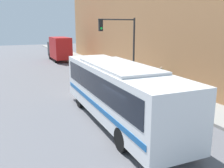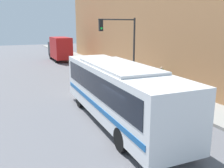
{
  "view_description": "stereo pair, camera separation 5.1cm",
  "coord_description": "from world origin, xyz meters",
  "px_view_note": "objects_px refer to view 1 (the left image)",
  "views": [
    {
      "loc": [
        -5.12,
        -8.98,
        5.06
      ],
      "look_at": [
        1.27,
        5.29,
        1.35
      ],
      "focal_mm": 40.0,
      "sensor_mm": 36.0,
      "label": 1
    },
    {
      "loc": [
        -5.08,
        -9.0,
        5.06
      ],
      "look_at": [
        1.27,
        5.29,
        1.35
      ],
      "focal_mm": 40.0,
      "sensor_mm": 36.0,
      "label": 2
    }
  ],
  "objects_px": {
    "city_bus": "(118,89)",
    "pedestrian_near_corner": "(161,77)",
    "parking_meter": "(139,75)",
    "delivery_truck": "(59,48)",
    "traffic_light_pole": "(122,39)",
    "fire_hydrant": "(192,102)"
  },
  "relations": [
    {
      "from": "traffic_light_pole",
      "to": "city_bus",
      "type": "bearing_deg",
      "value": -117.82
    },
    {
      "from": "city_bus",
      "to": "pedestrian_near_corner",
      "type": "relative_size",
      "value": 6.31
    },
    {
      "from": "delivery_truck",
      "to": "traffic_light_pole",
      "type": "relative_size",
      "value": 1.22
    },
    {
      "from": "delivery_truck",
      "to": "parking_meter",
      "type": "height_order",
      "value": "delivery_truck"
    },
    {
      "from": "delivery_truck",
      "to": "traffic_light_pole",
      "type": "bearing_deg",
      "value": -85.09
    },
    {
      "from": "delivery_truck",
      "to": "parking_meter",
      "type": "distance_m",
      "value": 18.73
    },
    {
      "from": "delivery_truck",
      "to": "fire_hydrant",
      "type": "distance_m",
      "value": 24.93
    },
    {
      "from": "fire_hydrant",
      "to": "parking_meter",
      "type": "relative_size",
      "value": 0.57
    },
    {
      "from": "pedestrian_near_corner",
      "to": "parking_meter",
      "type": "bearing_deg",
      "value": 140.28
    },
    {
      "from": "traffic_light_pole",
      "to": "parking_meter",
      "type": "distance_m",
      "value": 3.28
    },
    {
      "from": "pedestrian_near_corner",
      "to": "traffic_light_pole",
      "type": "bearing_deg",
      "value": 133.45
    },
    {
      "from": "parking_meter",
      "to": "pedestrian_near_corner",
      "type": "height_order",
      "value": "pedestrian_near_corner"
    },
    {
      "from": "city_bus",
      "to": "traffic_light_pole",
      "type": "xyz_separation_m",
      "value": [
        3.88,
        7.35,
        2.09
      ]
    },
    {
      "from": "fire_hydrant",
      "to": "parking_meter",
      "type": "xyz_separation_m",
      "value": [
        0.0,
        6.22,
        0.52
      ]
    },
    {
      "from": "city_bus",
      "to": "delivery_truck",
      "type": "height_order",
      "value": "delivery_truck"
    },
    {
      "from": "traffic_light_pole",
      "to": "pedestrian_near_corner",
      "type": "height_order",
      "value": "traffic_light_pole"
    },
    {
      "from": "delivery_truck",
      "to": "pedestrian_near_corner",
      "type": "distance_m",
      "value": 20.05
    },
    {
      "from": "city_bus",
      "to": "traffic_light_pole",
      "type": "bearing_deg",
      "value": 63.26
    },
    {
      "from": "city_bus",
      "to": "parking_meter",
      "type": "distance_m",
      "value": 7.77
    },
    {
      "from": "traffic_light_pole",
      "to": "pedestrian_near_corner",
      "type": "xyz_separation_m",
      "value": [
        2.29,
        -2.42,
        -2.89
      ]
    },
    {
      "from": "city_bus",
      "to": "delivery_truck",
      "type": "relative_size",
      "value": 1.59
    },
    {
      "from": "fire_hydrant",
      "to": "traffic_light_pole",
      "type": "distance_m",
      "value": 8.3
    }
  ]
}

